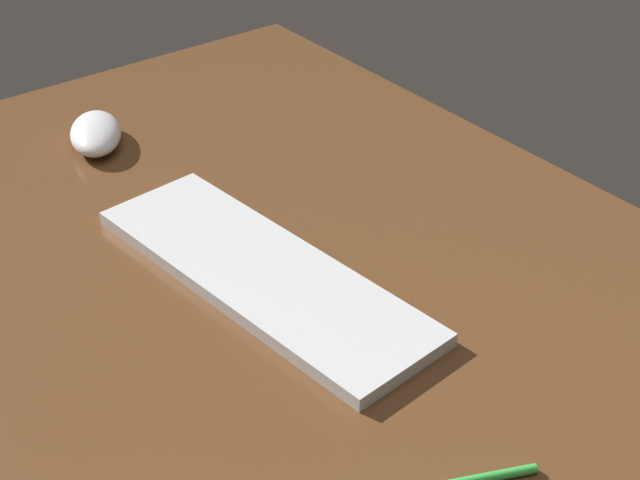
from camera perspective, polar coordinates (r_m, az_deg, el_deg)
The scene contains 3 objects.
desk at distance 94.94cm, azimuth 1.18°, elevation -5.90°, with size 140.00×84.00×2.00cm, color brown.
keyboard at distance 100.70cm, azimuth -3.42°, elevation -2.02°, with size 41.82×13.21×1.55cm, color silver.
computer_mouse at distance 128.79cm, azimuth -13.17°, elevation 6.19°, with size 11.69×6.53×3.43cm, color silver.
Camera 1 is at (56.65, -45.87, 61.83)cm, focal length 53.91 mm.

